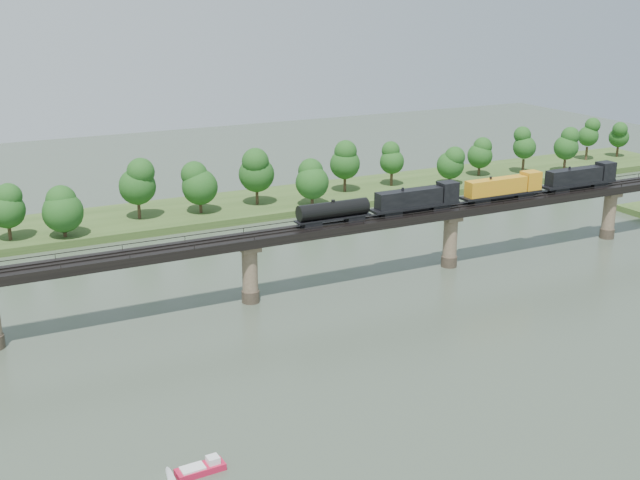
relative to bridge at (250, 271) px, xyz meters
name	(u,v)px	position (x,y,z in m)	size (l,w,h in m)	color
ground	(334,376)	(0.00, -30.00, -5.46)	(400.00, 400.00, 0.00)	#354233
far_bank	(159,217)	(0.00, 55.00, -4.66)	(300.00, 24.00, 1.60)	#324D1E
bridge	(250,271)	(0.00, 0.00, 0.00)	(236.00, 30.00, 11.50)	#473A2D
bridge_superstructure	(249,234)	(0.00, 0.00, 6.33)	(220.00, 4.90, 0.75)	black
far_treeline	(125,190)	(-8.21, 50.52, 3.37)	(289.06, 17.54, 13.60)	#382619
freight_train	(475,192)	(45.04, 0.00, 8.37)	(70.93, 2.76, 4.88)	black
motorboat	(201,468)	(-23.18, -43.41, -4.95)	(5.44, 2.18, 1.50)	#BC1537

